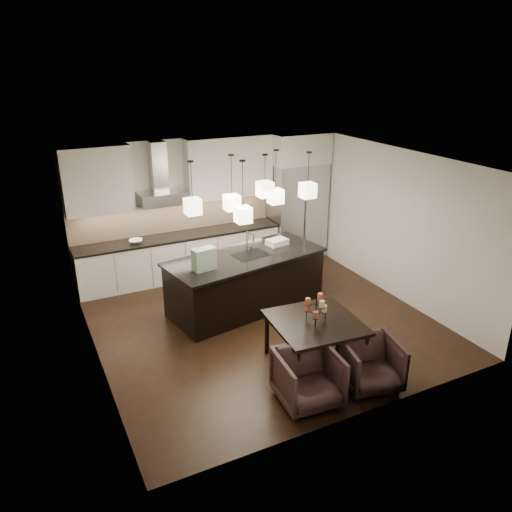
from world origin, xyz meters
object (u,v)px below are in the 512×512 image
island_body (246,283)px  dining_table (314,343)px  refrigerator (297,211)px  armchair_left (308,378)px  armchair_right (370,364)px

island_body → dining_table: 2.13m
refrigerator → armchair_left: 5.30m
refrigerator → armchair_left: bearing=-118.8°
refrigerator → armchair_left: size_ratio=2.67×
armchair_left → refrigerator: bearing=66.6°
armchair_right → armchair_left: bearing=-172.2°
dining_table → armchair_right: dining_table is taller
refrigerator → armchair_right: size_ratio=2.79×
refrigerator → armchair_left: refrigerator is taller
refrigerator → dining_table: bearing=-117.0°
refrigerator → dining_table: size_ratio=1.75×
refrigerator → armchair_left: (-2.53, -4.60, -0.71)m
armchair_left → armchair_right: armchair_left is taller
armchair_left → armchair_right: (0.96, -0.08, -0.02)m
refrigerator → armchair_right: refrigerator is taller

